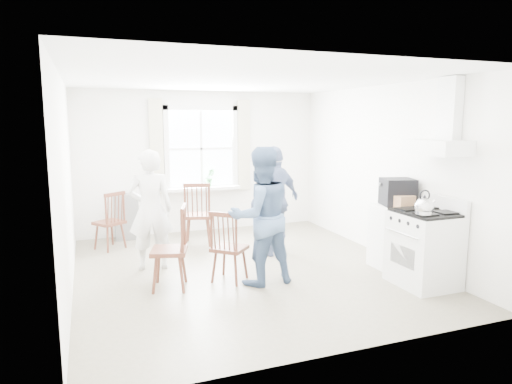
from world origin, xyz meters
name	(u,v)px	position (x,y,z in m)	size (l,w,h in m)	color
room_shell	(245,177)	(0.00, 0.00, 1.30)	(4.62, 5.12, 2.64)	gray
window_assembly	(202,154)	(0.00, 2.45, 1.46)	(1.88, 0.24, 1.70)	white
range_hood	(441,134)	(2.07, -1.35, 1.90)	(0.45, 0.76, 0.94)	white
shelf_unit	(126,217)	(-1.40, 2.33, 0.40)	(0.40, 0.30, 0.80)	slate
gas_stove	(424,248)	(1.91, -1.35, 0.48)	(0.68, 0.76, 1.12)	white
kettle	(424,207)	(1.71, -1.54, 1.05)	(0.22, 0.22, 0.31)	silver
low_cabinet	(394,237)	(1.98, -0.65, 0.45)	(0.50, 0.55, 0.90)	white
stereo_stack	(398,192)	(2.01, -0.65, 1.09)	(0.50, 0.47, 0.37)	black
cardboard_box	(404,202)	(1.97, -0.84, 0.98)	(0.26, 0.18, 0.17)	#AA7B52
windsor_chair_a	(113,214)	(-1.66, 1.68, 0.58)	(0.55, 0.55, 0.95)	#4B2418
windsor_chair_b	(226,239)	(-0.40, -0.42, 0.58)	(0.55, 0.55, 0.95)	#4B2418
windsor_chair_c	(178,238)	(-1.00, -0.37, 0.64)	(0.54, 0.54, 1.05)	#4B2418
person_left	(150,210)	(-1.21, 0.52, 0.84)	(0.61, 0.61, 1.68)	silver
person_mid	(260,216)	(0.01, -0.56, 0.87)	(0.85, 0.85, 1.75)	#4A6389
person_right	(275,201)	(0.69, 0.57, 0.84)	(0.99, 0.99, 1.68)	navy
potted_plant	(210,178)	(0.13, 2.36, 1.02)	(0.19, 0.19, 0.34)	#377D40
windsor_chair_d	(197,207)	(-0.33, 1.44, 0.66)	(0.56, 0.56, 1.08)	#4B2418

